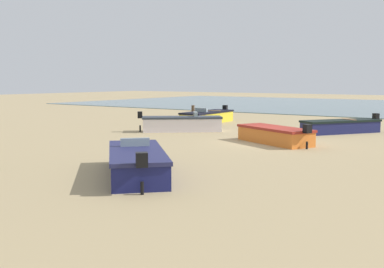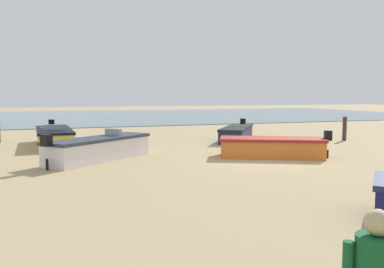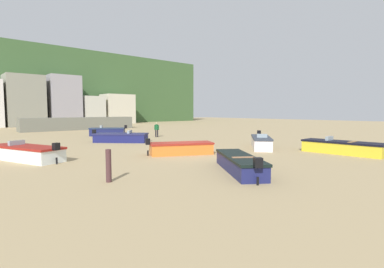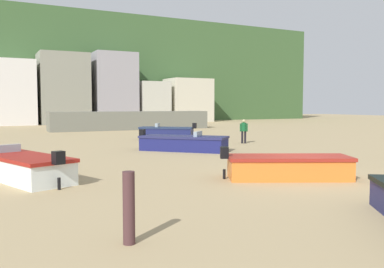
{
  "view_description": "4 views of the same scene",
  "coord_description": "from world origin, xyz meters",
  "px_view_note": "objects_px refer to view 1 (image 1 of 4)",
  "views": [
    {
      "loc": [
        -9.75,
        20.26,
        3.08
      ],
      "look_at": [
        1.18,
        4.43,
        0.8
      ],
      "focal_mm": 42.45,
      "sensor_mm": 36.0,
      "label": 1
    },
    {
      "loc": [
        8.02,
        14.03,
        2.53
      ],
      "look_at": [
        2.47,
        -1.69,
        0.93
      ],
      "focal_mm": 37.34,
      "sensor_mm": 36.0,
      "label": 2
    },
    {
      "loc": [
        -12.66,
        -15.26,
        2.92
      ],
      "look_at": [
        4.88,
        4.79,
        0.78
      ],
      "focal_mm": 26.99,
      "sensor_mm": 36.0,
      "label": 3
    },
    {
      "loc": [
        -9.82,
        -11.35,
        2.56
      ],
      "look_at": [
        0.81,
        9.88,
        0.89
      ],
      "focal_mm": 38.16,
      "sensor_mm": 36.0,
      "label": 4
    }
  ],
  "objects_px": {
    "boat_orange_1": "(275,135)",
    "boat_white_6": "(182,124)",
    "boat_navy_0": "(137,162)",
    "boat_navy_5": "(341,126)",
    "boat_yellow_3": "(208,117)",
    "mooring_post_near_water": "(193,112)"
  },
  "relations": [
    {
      "from": "boat_yellow_3",
      "to": "boat_navy_5",
      "type": "height_order",
      "value": "boat_yellow_3"
    },
    {
      "from": "boat_yellow_3",
      "to": "mooring_post_near_water",
      "type": "bearing_deg",
      "value": -40.98
    },
    {
      "from": "boat_white_6",
      "to": "mooring_post_near_water",
      "type": "xyz_separation_m",
      "value": [
        4.49,
        -7.74,
        0.08
      ]
    },
    {
      "from": "boat_navy_5",
      "to": "mooring_post_near_water",
      "type": "distance_m",
      "value": 13.08
    },
    {
      "from": "boat_orange_1",
      "to": "boat_yellow_3",
      "type": "relative_size",
      "value": 0.82
    },
    {
      "from": "boat_navy_0",
      "to": "boat_yellow_3",
      "type": "distance_m",
      "value": 18.44
    },
    {
      "from": "boat_orange_1",
      "to": "boat_white_6",
      "type": "distance_m",
      "value": 7.0
    },
    {
      "from": "boat_navy_5",
      "to": "mooring_post_near_water",
      "type": "relative_size",
      "value": 4.37
    },
    {
      "from": "boat_navy_5",
      "to": "boat_white_6",
      "type": "xyz_separation_m",
      "value": [
        8.21,
        4.59,
        0.07
      ]
    },
    {
      "from": "boat_navy_0",
      "to": "boat_white_6",
      "type": "relative_size",
      "value": 1.03
    },
    {
      "from": "boat_yellow_3",
      "to": "mooring_post_near_water",
      "type": "height_order",
      "value": "boat_yellow_3"
    },
    {
      "from": "boat_orange_1",
      "to": "boat_yellow_3",
      "type": "distance_m",
      "value": 11.02
    },
    {
      "from": "boat_orange_1",
      "to": "boat_yellow_3",
      "type": "height_order",
      "value": "boat_yellow_3"
    },
    {
      "from": "boat_navy_0",
      "to": "boat_navy_5",
      "type": "bearing_deg",
      "value": 38.27
    },
    {
      "from": "boat_white_6",
      "to": "mooring_post_near_water",
      "type": "distance_m",
      "value": 8.95
    },
    {
      "from": "boat_navy_0",
      "to": "mooring_post_near_water",
      "type": "distance_m",
      "value": 21.78
    },
    {
      "from": "boat_navy_0",
      "to": "boat_navy_5",
      "type": "relative_size",
      "value": 0.98
    },
    {
      "from": "boat_navy_0",
      "to": "boat_orange_1",
      "type": "relative_size",
      "value": 1.05
    },
    {
      "from": "boat_navy_5",
      "to": "boat_white_6",
      "type": "relative_size",
      "value": 1.06
    },
    {
      "from": "boat_orange_1",
      "to": "mooring_post_near_water",
      "type": "bearing_deg",
      "value": 76.13
    },
    {
      "from": "boat_navy_0",
      "to": "boat_white_6",
      "type": "distance_m",
      "value": 12.83
    },
    {
      "from": "boat_yellow_3",
      "to": "boat_navy_5",
      "type": "bearing_deg",
      "value": 172.61
    }
  ]
}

